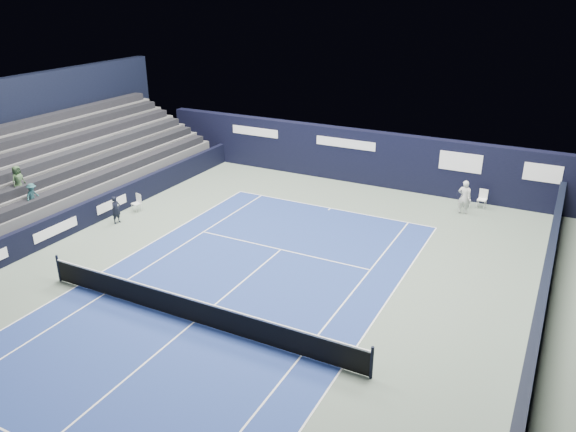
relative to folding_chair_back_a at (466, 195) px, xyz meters
name	(u,v)px	position (x,y,z in m)	size (l,w,h in m)	color
ground	(226,296)	(-6.11, -13.45, -0.61)	(48.00, 48.00, 0.00)	#58695C
court_surface	(194,322)	(-6.11, -15.45, -0.60)	(10.97, 23.77, 0.01)	navy
enclosure_wall_right	(543,292)	(4.39, -9.45, 0.29)	(0.30, 22.00, 1.80)	black
folding_chair_back_a	(466,195)	(0.00, 0.00, 0.00)	(0.52, 0.53, 0.91)	white
folding_chair_back_b	(483,197)	(0.81, 0.16, -0.05)	(0.46, 0.45, 0.98)	white
line_judge_chair	(137,201)	(-14.75, -8.38, -0.10)	(0.47, 0.46, 0.90)	white
line_judge	(116,210)	(-14.58, -10.06, 0.07)	(0.49, 0.32, 1.36)	black
court_markings	(194,322)	(-6.11, -15.45, -0.60)	(11.03, 23.83, 0.00)	white
tennis_net	(193,310)	(-6.11, -15.45, -0.10)	(12.90, 0.10, 1.10)	black
back_sponsor_wall	(363,157)	(-6.10, 1.05, 0.94)	(26.00, 0.63, 3.10)	black
side_barrier_left	(109,204)	(-15.61, -9.47, -0.01)	(0.33, 22.00, 1.20)	black
spectator_stand	(66,162)	(-19.39, -8.46, 1.34)	(6.00, 18.00, 6.40)	#454548
tennis_player	(464,197)	(0.08, -1.08, 0.26)	(0.65, 0.84, 1.74)	silver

